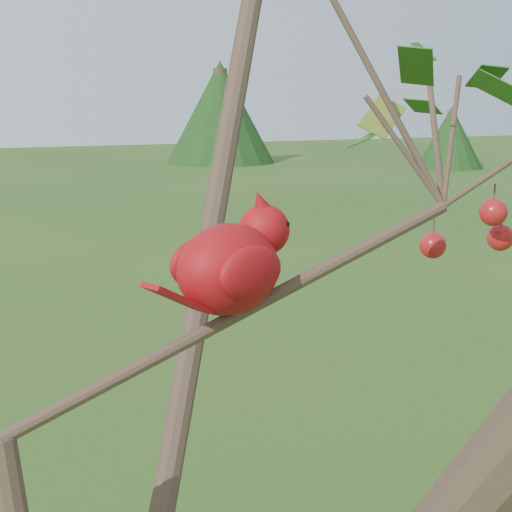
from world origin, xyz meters
The scene contains 2 objects.
crabapple_tree centered at (0.03, -0.02, 2.12)m, with size 2.35×2.05×2.95m.
cardinal centered at (0.24, 0.08, 2.14)m, with size 0.24×0.16×0.17m.
Camera 1 is at (-0.15, -0.81, 2.35)m, focal length 55.00 mm.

